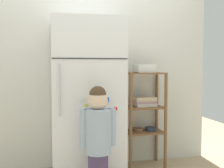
{
  "coord_description": "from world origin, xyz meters",
  "views": [
    {
      "loc": [
        -0.45,
        -2.8,
        1.16
      ],
      "look_at": [
        0.16,
        0.02,
        0.99
      ],
      "focal_mm": 43.24,
      "sensor_mm": 36.0,
      "label": 1
    }
  ],
  "objects_px": {
    "fruit_bin": "(145,69)",
    "pantry_shelf_unit": "(144,110)",
    "child_standing": "(98,131)",
    "refrigerator": "(87,99)"
  },
  "relations": [
    {
      "from": "refrigerator",
      "to": "fruit_bin",
      "type": "bearing_deg",
      "value": 13.85
    },
    {
      "from": "child_standing",
      "to": "pantry_shelf_unit",
      "type": "xyz_separation_m",
      "value": [
        0.66,
        0.68,
        0.06
      ]
    },
    {
      "from": "child_standing",
      "to": "fruit_bin",
      "type": "height_order",
      "value": "fruit_bin"
    },
    {
      "from": "pantry_shelf_unit",
      "to": "fruit_bin",
      "type": "height_order",
      "value": "fruit_bin"
    },
    {
      "from": "refrigerator",
      "to": "fruit_bin",
      "type": "distance_m",
      "value": 0.79
    },
    {
      "from": "pantry_shelf_unit",
      "to": "fruit_bin",
      "type": "bearing_deg",
      "value": 7.27
    },
    {
      "from": "refrigerator",
      "to": "child_standing",
      "type": "distance_m",
      "value": 0.55
    },
    {
      "from": "child_standing",
      "to": "pantry_shelf_unit",
      "type": "height_order",
      "value": "pantry_shelf_unit"
    },
    {
      "from": "fruit_bin",
      "to": "pantry_shelf_unit",
      "type": "bearing_deg",
      "value": -172.73
    },
    {
      "from": "pantry_shelf_unit",
      "to": "refrigerator",
      "type": "bearing_deg",
      "value": -166.11
    }
  ]
}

